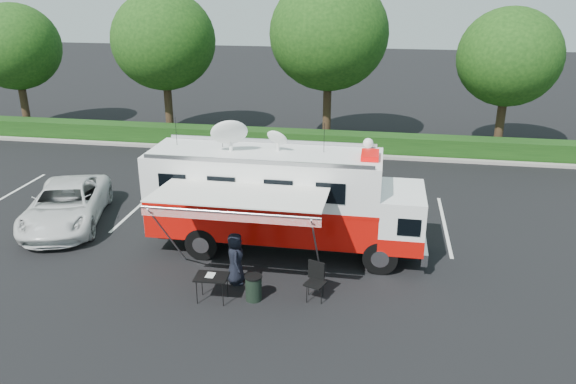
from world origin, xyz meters
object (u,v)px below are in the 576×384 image
white_suv (69,223)px  folding_table (212,278)px  command_truck (283,198)px  trash_bin (254,288)px

white_suv → folding_table: bearing=-48.3°
command_truck → folding_table: bearing=-112.0°
command_truck → folding_table: command_truck is taller
white_suv → trash_bin: (8.05, -4.04, 0.38)m
command_truck → trash_bin: 3.59m
white_suv → folding_table: size_ratio=5.74×
trash_bin → command_truck: bearing=85.3°
white_suv → trash_bin: trash_bin is taller
white_suv → folding_table: folding_table is taller
white_suv → folding_table: 8.16m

